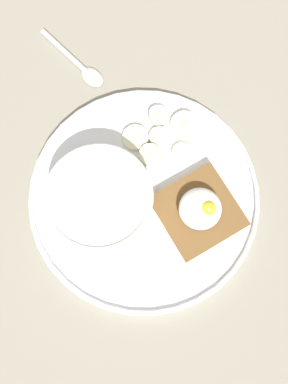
{
  "coord_description": "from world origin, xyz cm",
  "views": [
    {
      "loc": [
        9.92,
        8.67,
        56.88
      ],
      "look_at": [
        0.0,
        0.0,
        5.0
      ],
      "focal_mm": 40.0,
      "sensor_mm": 36.0,
      "label": 1
    }
  ],
  "objects_px": {
    "banana_slice_left": "(180,151)",
    "banana_slice_front": "(150,155)",
    "poached_egg": "(201,209)",
    "banana_slice_inner": "(158,115)",
    "spoon": "(79,65)",
    "oatmeal_bowl": "(100,200)",
    "toast_slice": "(198,212)",
    "banana_slice_outer": "(184,124)",
    "banana_slice_back": "(135,138)",
    "banana_slice_right": "(159,137)"
  },
  "relations": [
    {
      "from": "banana_slice_left",
      "to": "banana_slice_front",
      "type": "bearing_deg",
      "value": -40.38
    },
    {
      "from": "poached_egg",
      "to": "banana_slice_inner",
      "type": "relative_size",
      "value": 1.52
    },
    {
      "from": "banana_slice_front",
      "to": "spoon",
      "type": "distance_m",
      "value": 0.17
    },
    {
      "from": "oatmeal_bowl",
      "to": "toast_slice",
      "type": "height_order",
      "value": "oatmeal_bowl"
    },
    {
      "from": "banana_slice_left",
      "to": "banana_slice_outer",
      "type": "xyz_separation_m",
      "value": [
        -0.03,
        -0.02,
        0.0
      ]
    },
    {
      "from": "banana_slice_back",
      "to": "spoon",
      "type": "height_order",
      "value": "banana_slice_back"
    },
    {
      "from": "toast_slice",
      "to": "banana_slice_back",
      "type": "bearing_deg",
      "value": -100.59
    },
    {
      "from": "poached_egg",
      "to": "spoon",
      "type": "distance_m",
      "value": 0.27
    },
    {
      "from": "oatmeal_bowl",
      "to": "banana_slice_front",
      "type": "height_order",
      "value": "oatmeal_bowl"
    },
    {
      "from": "banana_slice_front",
      "to": "banana_slice_back",
      "type": "distance_m",
      "value": 0.03
    },
    {
      "from": "banana_slice_inner",
      "to": "toast_slice",
      "type": "bearing_deg",
      "value": 61.43
    },
    {
      "from": "poached_egg",
      "to": "banana_slice_outer",
      "type": "distance_m",
      "value": 0.12
    },
    {
      "from": "banana_slice_back",
      "to": "spoon",
      "type": "xyz_separation_m",
      "value": [
        -0.03,
        -0.14,
        -0.01
      ]
    },
    {
      "from": "oatmeal_bowl",
      "to": "banana_slice_front",
      "type": "xyz_separation_m",
      "value": [
        -0.09,
        0.0,
        -0.02
      ]
    },
    {
      "from": "banana_slice_inner",
      "to": "spoon",
      "type": "distance_m",
      "value": 0.14
    },
    {
      "from": "oatmeal_bowl",
      "to": "banana_slice_right",
      "type": "height_order",
      "value": "oatmeal_bowl"
    },
    {
      "from": "banana_slice_front",
      "to": "banana_slice_back",
      "type": "xyz_separation_m",
      "value": [
        -0.01,
        -0.03,
        -0.0
      ]
    },
    {
      "from": "toast_slice",
      "to": "banana_slice_front",
      "type": "height_order",
      "value": "same"
    },
    {
      "from": "poached_egg",
      "to": "banana_slice_left",
      "type": "height_order",
      "value": "poached_egg"
    },
    {
      "from": "spoon",
      "to": "banana_slice_right",
      "type": "bearing_deg",
      "value": 85.78
    },
    {
      "from": "banana_slice_left",
      "to": "spoon",
      "type": "relative_size",
      "value": 0.3
    },
    {
      "from": "oatmeal_bowl",
      "to": "banana_slice_back",
      "type": "xyz_separation_m",
      "value": [
        -0.1,
        -0.03,
        -0.02
      ]
    },
    {
      "from": "oatmeal_bowl",
      "to": "banana_slice_right",
      "type": "bearing_deg",
      "value": -177.65
    },
    {
      "from": "banana_slice_front",
      "to": "poached_egg",
      "type": "bearing_deg",
      "value": 79.88
    },
    {
      "from": "oatmeal_bowl",
      "to": "poached_egg",
      "type": "distance_m",
      "value": 0.12
    },
    {
      "from": "poached_egg",
      "to": "banana_slice_outer",
      "type": "relative_size",
      "value": 1.03
    },
    {
      "from": "banana_slice_back",
      "to": "banana_slice_right",
      "type": "distance_m",
      "value": 0.03
    },
    {
      "from": "poached_egg",
      "to": "banana_slice_front",
      "type": "bearing_deg",
      "value": -100.12
    },
    {
      "from": "banana_slice_right",
      "to": "banana_slice_back",
      "type": "bearing_deg",
      "value": -46.83
    },
    {
      "from": "banana_slice_inner",
      "to": "banana_slice_left",
      "type": "bearing_deg",
      "value": 70.06
    },
    {
      "from": "banana_slice_right",
      "to": "spoon",
      "type": "height_order",
      "value": "banana_slice_right"
    },
    {
      "from": "banana_slice_left",
      "to": "oatmeal_bowl",
      "type": "bearing_deg",
      "value": -13.47
    },
    {
      "from": "toast_slice",
      "to": "banana_slice_back",
      "type": "distance_m",
      "value": 0.13
    },
    {
      "from": "toast_slice",
      "to": "banana_slice_right",
      "type": "distance_m",
      "value": 0.11
    },
    {
      "from": "spoon",
      "to": "banana_slice_front",
      "type": "bearing_deg",
      "value": 76.77
    },
    {
      "from": "spoon",
      "to": "poached_egg",
      "type": "bearing_deg",
      "value": 77.9
    },
    {
      "from": "banana_slice_right",
      "to": "spoon",
      "type": "relative_size",
      "value": 0.3
    },
    {
      "from": "banana_slice_right",
      "to": "spoon",
      "type": "distance_m",
      "value": 0.16
    },
    {
      "from": "banana_slice_outer",
      "to": "oatmeal_bowl",
      "type": "bearing_deg",
      "value": -3.36
    },
    {
      "from": "banana_slice_right",
      "to": "banana_slice_outer",
      "type": "xyz_separation_m",
      "value": [
        -0.04,
        0.01,
        0.0
      ]
    },
    {
      "from": "banana_slice_front",
      "to": "banana_slice_outer",
      "type": "height_order",
      "value": "same"
    },
    {
      "from": "spoon",
      "to": "toast_slice",
      "type": "bearing_deg",
      "value": 77.77
    },
    {
      "from": "banana_slice_left",
      "to": "banana_slice_back",
      "type": "distance_m",
      "value": 0.06
    },
    {
      "from": "poached_egg",
      "to": "banana_slice_back",
      "type": "height_order",
      "value": "poached_egg"
    },
    {
      "from": "poached_egg",
      "to": "banana_slice_back",
      "type": "relative_size",
      "value": 1.24
    },
    {
      "from": "oatmeal_bowl",
      "to": "banana_slice_back",
      "type": "distance_m",
      "value": 0.1
    },
    {
      "from": "banana_slice_inner",
      "to": "banana_slice_front",
      "type": "bearing_deg",
      "value": 29.78
    },
    {
      "from": "oatmeal_bowl",
      "to": "banana_slice_left",
      "type": "height_order",
      "value": "oatmeal_bowl"
    },
    {
      "from": "poached_egg",
      "to": "oatmeal_bowl",
      "type": "bearing_deg",
      "value": -53.78
    },
    {
      "from": "banana_slice_right",
      "to": "banana_slice_inner",
      "type": "distance_m",
      "value": 0.03
    }
  ]
}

